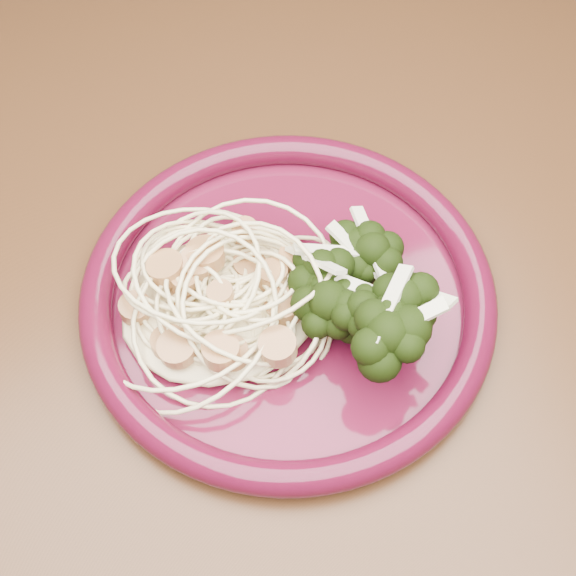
# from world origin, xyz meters

# --- Properties ---
(dining_table) EXTENTS (1.20, 0.80, 0.75)m
(dining_table) POSITION_xyz_m (0.00, 0.00, 0.65)
(dining_table) COLOR #472814
(dining_table) RESTS_ON ground
(dinner_plate) EXTENTS (0.33, 0.33, 0.02)m
(dinner_plate) POSITION_xyz_m (-0.07, -0.05, 0.76)
(dinner_plate) COLOR #4C0C22
(dinner_plate) RESTS_ON dining_table
(spaghetti_pile) EXTENTS (0.16, 0.14, 0.03)m
(spaghetti_pile) POSITION_xyz_m (-0.12, -0.04, 0.77)
(spaghetti_pile) COLOR #FAECB1
(spaghetti_pile) RESTS_ON dinner_plate
(scallop_cluster) EXTENTS (0.14, 0.14, 0.04)m
(scallop_cluster) POSITION_xyz_m (-0.12, -0.04, 0.81)
(scallop_cluster) COLOR tan
(scallop_cluster) RESTS_ON spaghetti_pile
(broccoli_pile) EXTENTS (0.12, 0.17, 0.05)m
(broccoli_pile) POSITION_xyz_m (-0.01, -0.06, 0.78)
(broccoli_pile) COLOR black
(broccoli_pile) RESTS_ON dinner_plate
(onion_garnish) EXTENTS (0.08, 0.11, 0.05)m
(onion_garnish) POSITION_xyz_m (-0.01, -0.06, 0.82)
(onion_garnish) COLOR beige
(onion_garnish) RESTS_ON broccoli_pile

